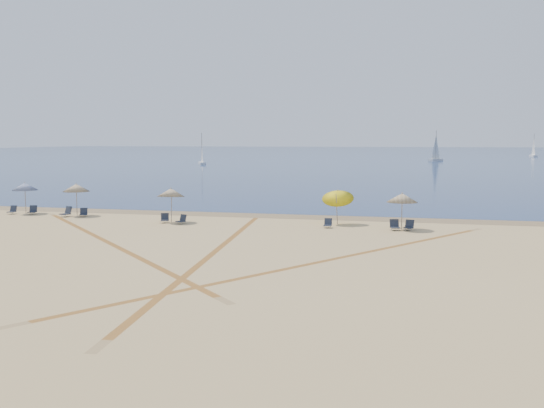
% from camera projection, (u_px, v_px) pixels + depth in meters
% --- Properties ---
extents(ground, '(160.00, 160.00, 0.00)m').
position_uv_depth(ground, '(140.00, 304.00, 20.17)').
color(ground, tan).
rests_on(ground, ground).
extents(ocean, '(500.00, 500.00, 0.00)m').
position_uv_depth(ocean, '(387.00, 153.00, 238.20)').
color(ocean, '#0C2151').
rests_on(ocean, ground).
extents(wet_sand, '(500.00, 500.00, 0.00)m').
position_uv_depth(wet_sand, '(284.00, 216.00, 43.43)').
color(wet_sand, olive).
rests_on(wet_sand, ground).
extents(umbrella_0, '(1.89, 1.89, 2.37)m').
position_uv_depth(umbrella_0, '(25.00, 187.00, 44.72)').
color(umbrella_0, gray).
rests_on(umbrella_0, ground).
extents(umbrella_1, '(1.93, 1.93, 2.38)m').
position_uv_depth(umbrella_1, '(76.00, 188.00, 43.42)').
color(umbrella_1, gray).
rests_on(umbrella_1, ground).
extents(umbrella_2, '(1.85, 1.88, 2.35)m').
position_uv_depth(umbrella_2, '(171.00, 193.00, 40.01)').
color(umbrella_2, gray).
rests_on(umbrella_2, ground).
extents(umbrella_3, '(2.08, 2.11, 2.65)m').
position_uv_depth(umbrella_3, '(338.00, 195.00, 39.00)').
color(umbrella_3, gray).
rests_on(umbrella_3, ground).
extents(umbrella_4, '(1.92, 1.92, 2.31)m').
position_uv_depth(umbrella_4, '(402.00, 198.00, 36.78)').
color(umbrella_4, gray).
rests_on(umbrella_4, ground).
extents(chair_0, '(0.53, 0.62, 0.62)m').
position_uv_depth(chair_0, '(12.00, 210.00, 44.62)').
color(chair_0, black).
rests_on(chair_0, ground).
extents(chair_1, '(0.68, 0.75, 0.65)m').
position_uv_depth(chair_1, '(33.00, 210.00, 44.43)').
color(chair_1, black).
rests_on(chair_1, ground).
extents(chair_2, '(0.83, 0.89, 0.74)m').
position_uv_depth(chair_2, '(67.00, 212.00, 43.06)').
color(chair_2, black).
rests_on(chair_2, ground).
extents(chair_3, '(0.71, 0.76, 0.62)m').
position_uv_depth(chair_3, '(84.00, 213.00, 43.07)').
color(chair_3, black).
rests_on(chair_3, ground).
extents(chair_4, '(0.71, 0.76, 0.63)m').
position_uv_depth(chair_4, '(165.00, 219.00, 39.94)').
color(chair_4, black).
rests_on(chair_4, ground).
extents(chair_5, '(0.69, 0.74, 0.61)m').
position_uv_depth(chair_5, '(182.00, 220.00, 39.41)').
color(chair_5, black).
rests_on(chair_5, ground).
extents(chair_6, '(0.50, 0.58, 0.59)m').
position_uv_depth(chair_6, '(328.00, 224.00, 37.66)').
color(chair_6, black).
rests_on(chair_6, ground).
extents(chair_7, '(0.69, 0.76, 0.67)m').
position_uv_depth(chair_7, '(395.00, 225.00, 36.62)').
color(chair_7, black).
rests_on(chair_7, ground).
extents(chair_8, '(0.70, 0.76, 0.64)m').
position_uv_depth(chair_8, '(409.00, 226.00, 36.54)').
color(chair_8, black).
rests_on(chair_8, ground).
extents(sailboat_0, '(3.89, 5.13, 7.77)m').
position_uv_depth(sailboat_0, '(436.00, 152.00, 151.89)').
color(sailboat_0, white).
rests_on(sailboat_0, ocean).
extents(sailboat_1, '(1.73, 5.03, 7.35)m').
position_uv_depth(sailboat_1, '(534.00, 150.00, 190.49)').
color(sailboat_1, white).
rests_on(sailboat_1, ocean).
extents(sailboat_2, '(3.14, 4.74, 6.99)m').
position_uv_depth(sailboat_2, '(202.00, 155.00, 132.82)').
color(sailboat_2, white).
rests_on(sailboat_2, ocean).
extents(tire_tracks, '(52.16, 42.55, 0.00)m').
position_uv_depth(tire_tracks, '(210.00, 251.00, 29.89)').
color(tire_tracks, tan).
rests_on(tire_tracks, ground).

